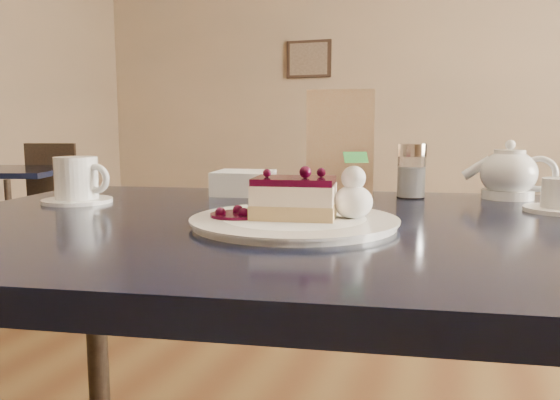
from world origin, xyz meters
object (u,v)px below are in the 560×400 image
(tea_set, at_px, (517,179))
(bg_table_far_left, at_px, (3,257))
(dessert_plate, at_px, (294,222))
(cheesecake_slice, at_px, (294,198))
(coffee_set, at_px, (78,182))
(main_table, at_px, (299,269))

(tea_set, xyz_separation_m, bg_table_far_left, (-3.15, 1.66, -0.80))
(dessert_plate, bearing_deg, tea_set, 49.80)
(cheesecake_slice, relative_size, coffee_set, 0.95)
(main_table, relative_size, tea_set, 4.86)
(cheesecake_slice, xyz_separation_m, tea_set, (0.36, 0.43, 0.00))
(tea_set, relative_size, bg_table_far_left, 0.18)
(main_table, bearing_deg, cheesecake_slice, -90.00)
(dessert_plate, xyz_separation_m, cheesecake_slice, (-0.00, -0.00, 0.04))
(coffee_set, relative_size, tea_set, 0.51)
(coffee_set, height_order, bg_table_far_left, coffee_set)
(dessert_plate, relative_size, cheesecake_slice, 2.26)
(main_table, height_order, coffee_set, coffee_set)
(cheesecake_slice, relative_size, tea_set, 0.49)
(cheesecake_slice, bearing_deg, coffee_set, 159.00)
(coffee_set, distance_m, tea_set, 0.92)
(cheesecake_slice, height_order, tea_set, tea_set)
(main_table, relative_size, coffee_set, 9.46)
(coffee_set, bearing_deg, bg_table_far_left, 139.14)
(main_table, height_order, bg_table_far_left, main_table)
(bg_table_far_left, bearing_deg, dessert_plate, -54.13)
(tea_set, bearing_deg, cheesecake_slice, -130.20)
(cheesecake_slice, bearing_deg, tea_set, 40.84)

